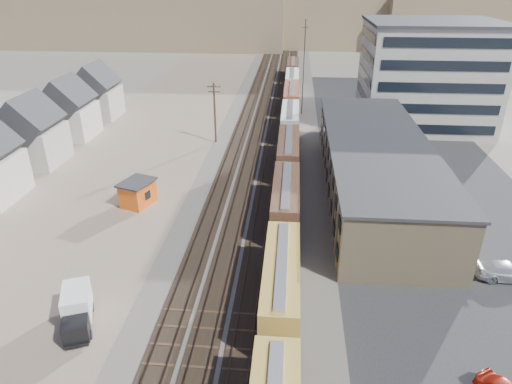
# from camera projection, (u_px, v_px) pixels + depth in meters

# --- Properties ---
(ground) EXTENTS (300.00, 300.00, 0.00)m
(ground) POSITION_uv_depth(u_px,v_px,m) (235.00, 314.00, 38.66)
(ground) COLOR #6B6356
(ground) RESTS_ON ground
(ballast_bed) EXTENTS (18.00, 200.00, 0.06)m
(ballast_bed) POSITION_uv_depth(u_px,v_px,m) (269.00, 129.00, 83.37)
(ballast_bed) COLOR #4C4742
(ballast_bed) RESTS_ON ground
(dirt_yard) EXTENTS (24.00, 180.00, 0.03)m
(dirt_yard) POSITION_uv_depth(u_px,v_px,m) (146.00, 144.00, 75.92)
(dirt_yard) COLOR #7A6854
(dirt_yard) RESTS_ON ground
(asphalt_lot) EXTENTS (26.00, 120.00, 0.04)m
(asphalt_lot) POSITION_uv_depth(u_px,v_px,m) (410.00, 164.00, 68.32)
(asphalt_lot) COLOR #232326
(asphalt_lot) RESTS_ON ground
(rail_tracks) EXTENTS (11.40, 200.00, 0.24)m
(rail_tracks) POSITION_uv_depth(u_px,v_px,m) (266.00, 128.00, 83.37)
(rail_tracks) COLOR black
(rail_tracks) RESTS_ON ground
(freight_train) EXTENTS (3.00, 119.74, 4.46)m
(freight_train) POSITION_uv_depth(u_px,v_px,m) (289.00, 134.00, 72.41)
(freight_train) COLOR black
(freight_train) RESTS_ON ground
(warehouse) EXTENTS (12.40, 40.40, 7.25)m
(warehouse) POSITION_uv_depth(u_px,v_px,m) (375.00, 166.00, 58.29)
(warehouse) COLOR tan
(warehouse) RESTS_ON ground
(office_tower) EXTENTS (22.60, 18.60, 18.45)m
(office_tower) POSITION_uv_depth(u_px,v_px,m) (427.00, 75.00, 81.64)
(office_tower) COLOR #9E998E
(office_tower) RESTS_ON ground
(utility_pole_north) EXTENTS (2.20, 0.32, 10.00)m
(utility_pole_north) POSITION_uv_depth(u_px,v_px,m) (215.00, 112.00, 74.52)
(utility_pole_north) COLOR #382619
(utility_pole_north) RESTS_ON ground
(radio_mast) EXTENTS (1.20, 0.16, 18.00)m
(radio_mast) POSITION_uv_depth(u_px,v_px,m) (304.00, 68.00, 87.85)
(radio_mast) COLOR black
(radio_mast) RESTS_ON ground
(townhouse_row) EXTENTS (8.15, 68.16, 10.47)m
(townhouse_row) POSITION_uv_depth(u_px,v_px,m) (8.00, 150.00, 61.64)
(townhouse_row) COLOR #B7B2A8
(townhouse_row) RESTS_ON ground
(hills_north) EXTENTS (265.00, 80.00, 32.00)m
(hills_north) POSITION_uv_depth(u_px,v_px,m) (287.00, 2.00, 182.60)
(hills_north) COLOR brown
(hills_north) RESTS_ON ground
(box_truck) EXTENTS (3.78, 5.83, 2.92)m
(box_truck) POSITION_uv_depth(u_px,v_px,m) (77.00, 310.00, 36.98)
(box_truck) COLOR silver
(box_truck) RESTS_ON ground
(maintenance_shed) EXTENTS (4.51, 5.11, 3.13)m
(maintenance_shed) POSITION_uv_depth(u_px,v_px,m) (138.00, 193.00, 56.03)
(maintenance_shed) COLOR #EA5A16
(maintenance_shed) RESTS_ON ground
(parked_car_silver) EXTENTS (5.86, 2.48, 1.69)m
(parked_car_silver) POSITION_uv_depth(u_px,v_px,m) (507.00, 272.00, 42.73)
(parked_car_silver) COLOR #9EA0A6
(parked_car_silver) RESTS_ON ground
(parked_car_blue) EXTENTS (5.42, 6.51, 1.65)m
(parked_car_blue) POSITION_uv_depth(u_px,v_px,m) (387.00, 135.00, 77.79)
(parked_car_blue) COLOR navy
(parked_car_blue) RESTS_ON ground
(parked_car_far) EXTENTS (2.18, 4.96, 1.66)m
(parked_car_far) POSITION_uv_depth(u_px,v_px,m) (457.00, 126.00, 82.38)
(parked_car_far) COLOR white
(parked_car_far) RESTS_ON ground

